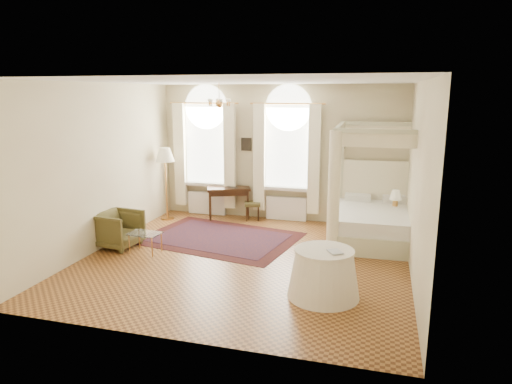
% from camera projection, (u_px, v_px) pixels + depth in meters
% --- Properties ---
extents(ground, '(6.00, 6.00, 0.00)m').
position_uv_depth(ground, '(245.00, 259.00, 8.67)').
color(ground, '#99612C').
rests_on(ground, ground).
extents(room_walls, '(6.00, 6.00, 6.00)m').
position_uv_depth(room_walls, '(244.00, 156.00, 8.25)').
color(room_walls, beige).
rests_on(room_walls, ground).
extents(window_left, '(1.62, 0.27, 3.29)m').
position_uv_depth(window_left, '(206.00, 158.00, 11.56)').
color(window_left, white).
rests_on(window_left, room_walls).
extents(window_right, '(1.62, 0.27, 3.29)m').
position_uv_depth(window_right, '(287.00, 161.00, 11.01)').
color(window_right, white).
rests_on(window_right, room_walls).
extents(chandelier, '(0.51, 0.45, 0.50)m').
position_uv_depth(chandelier, '(219.00, 102.00, 9.42)').
color(chandelier, '#C48941').
rests_on(chandelier, room_walls).
extents(wall_pictures, '(2.54, 0.03, 0.39)m').
position_uv_depth(wall_pictures, '(283.00, 144.00, 11.04)').
color(wall_pictures, black).
rests_on(wall_pictures, room_walls).
extents(canopy_bed, '(1.92, 2.33, 2.46)m').
position_uv_depth(canopy_bed, '(376.00, 216.00, 9.61)').
color(canopy_bed, beige).
rests_on(canopy_bed, ground).
extents(nightstand, '(0.47, 0.43, 0.64)m').
position_uv_depth(nightstand, '(392.00, 222.00, 10.04)').
color(nightstand, '#311C0D').
rests_on(nightstand, ground).
extents(nightstand_lamp, '(0.27, 0.27, 0.39)m').
position_uv_depth(nightstand_lamp, '(396.00, 196.00, 9.94)').
color(nightstand_lamp, '#C48941').
rests_on(nightstand_lamp, nightstand).
extents(writing_desk, '(1.19, 0.91, 0.79)m').
position_uv_depth(writing_desk, '(228.00, 192.00, 11.39)').
color(writing_desk, '#311C0D').
rests_on(writing_desk, ground).
extents(laptop, '(0.41, 0.33, 0.03)m').
position_uv_depth(laptop, '(233.00, 187.00, 11.30)').
color(laptop, black).
rests_on(laptop, writing_desk).
extents(stool, '(0.48, 0.48, 0.45)m').
position_uv_depth(stool, '(253.00, 205.00, 11.30)').
color(stool, '#4A431F').
rests_on(stool, ground).
extents(armchair, '(0.91, 0.89, 0.75)m').
position_uv_depth(armchair, '(118.00, 229.00, 9.30)').
color(armchair, '#4A421F').
rests_on(armchair, ground).
extents(coffee_table, '(0.63, 0.47, 0.41)m').
position_uv_depth(coffee_table, '(145.00, 235.00, 8.96)').
color(coffee_table, white).
rests_on(coffee_table, ground).
extents(floor_lamp, '(0.46, 0.46, 1.79)m').
position_uv_depth(floor_lamp, '(165.00, 158.00, 11.13)').
color(floor_lamp, '#C48941').
rests_on(floor_lamp, ground).
extents(oriental_rug, '(3.58, 2.86, 0.01)m').
position_uv_depth(oriental_rug, '(220.00, 238.00, 9.94)').
color(oriental_rug, '#3D120E').
rests_on(oriental_rug, ground).
extents(side_table, '(1.12, 1.12, 0.76)m').
position_uv_depth(side_table, '(324.00, 273.00, 7.03)').
color(side_table, white).
rests_on(side_table, ground).
extents(book, '(0.28, 0.30, 0.02)m').
position_uv_depth(book, '(329.00, 252.00, 6.79)').
color(book, black).
rests_on(book, side_table).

